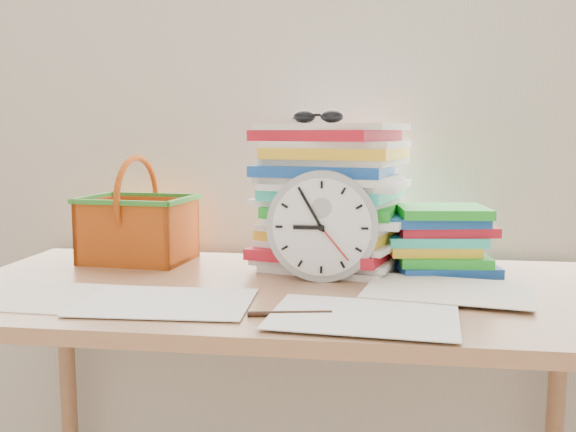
# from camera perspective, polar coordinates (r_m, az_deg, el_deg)

# --- Properties ---
(curtain) EXTENTS (2.40, 0.01, 2.50)m
(curtain) POSITION_cam_1_polar(r_m,az_deg,el_deg) (1.72, 1.39, 15.04)
(curtain) COLOR beige
(curtain) RESTS_ON room_shell
(desk) EXTENTS (1.40, 0.70, 0.75)m
(desk) POSITION_cam_1_polar(r_m,az_deg,el_deg) (1.38, -0.54, -9.25)
(desk) COLOR #986A47
(desk) RESTS_ON ground
(paper_stack) EXTENTS (0.40, 0.35, 0.34)m
(paper_stack) POSITION_cam_1_polar(r_m,az_deg,el_deg) (1.54, 3.99, 1.77)
(paper_stack) COLOR white
(paper_stack) RESTS_ON desk
(clock) EXTENTS (0.24, 0.05, 0.24)m
(clock) POSITION_cam_1_polar(r_m,az_deg,el_deg) (1.40, 3.09, -0.87)
(clock) COLOR #A4A6A7
(clock) RESTS_ON desk
(sunglasses) EXTENTS (0.16, 0.15, 0.03)m
(sunglasses) POSITION_cam_1_polar(r_m,az_deg,el_deg) (1.48, 2.68, 8.83)
(sunglasses) COLOR black
(sunglasses) RESTS_ON paper_stack
(book_stack) EXTENTS (0.29, 0.24, 0.15)m
(book_stack) POSITION_cam_1_polar(r_m,az_deg,el_deg) (1.54, 13.25, -1.99)
(book_stack) COLOR white
(book_stack) RESTS_ON desk
(basket) EXTENTS (0.28, 0.23, 0.26)m
(basket) POSITION_cam_1_polar(r_m,az_deg,el_deg) (1.65, -13.21, 0.55)
(basket) COLOR #C95613
(basket) RESTS_ON desk
(pen) EXTENTS (0.15, 0.04, 0.01)m
(pen) POSITION_cam_1_polar(r_m,az_deg,el_deg) (1.14, 0.15, -8.66)
(pen) COLOR black
(pen) RESTS_ON desk
(scattered_papers) EXTENTS (1.26, 0.42, 0.02)m
(scattered_papers) POSITION_cam_1_polar(r_m,az_deg,el_deg) (1.36, -0.54, -5.99)
(scattered_papers) COLOR white
(scattered_papers) RESTS_ON desk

